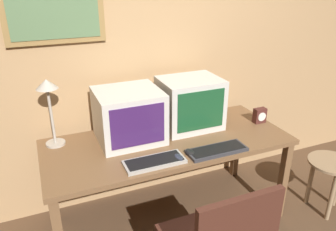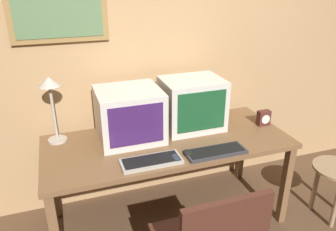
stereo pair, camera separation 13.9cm
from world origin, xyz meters
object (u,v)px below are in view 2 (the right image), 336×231
keyboard_side (216,152)px  monitor_left (129,114)px  keyboard_main (151,161)px  mouse_near_keyboard (188,153)px  side_stool (335,178)px  mouse_far_corner (176,158)px  monitor_right (192,104)px  desk_clock (264,118)px  desk_lamp (51,94)px

keyboard_side → monitor_left: bearing=139.6°
keyboard_main → mouse_near_keyboard: (0.26, 0.01, 0.00)m
keyboard_side → side_stool: bearing=-6.7°
keyboard_main → mouse_far_corner: (0.16, -0.02, 0.00)m
keyboard_side → side_stool: size_ratio=0.91×
monitor_right → side_stool: size_ratio=0.98×
side_stool → keyboard_main: bearing=174.3°
monitor_right → desk_clock: 0.60m
keyboard_main → mouse_far_corner: size_ratio=3.71×
monitor_left → side_stool: 1.68m
desk_clock → mouse_near_keyboard: bearing=-161.7°
desk_lamp → side_stool: (2.01, -0.66, -0.71)m
monitor_left → desk_clock: 1.07m
keyboard_side → mouse_far_corner: mouse_far_corner is taller
monitor_left → keyboard_main: bearing=-83.4°
monitor_left → mouse_far_corner: bearing=-63.6°
monitor_left → side_stool: size_ratio=0.98×
mouse_far_corner → side_stool: mouse_far_corner is taller
keyboard_main → desk_clock: (1.01, 0.26, 0.05)m
mouse_far_corner → side_stool: (1.29, -0.12, -0.37)m
desk_clock → desk_lamp: bearing=170.7°
keyboard_main → keyboard_side: size_ratio=0.94×
keyboard_main → side_stool: bearing=-5.7°
keyboard_side → desk_lamp: desk_lamp is taller
desk_lamp → keyboard_side: bearing=-28.2°
keyboard_side → mouse_far_corner: bearing=179.5°
mouse_far_corner → desk_clock: size_ratio=0.87×
mouse_far_corner → desk_lamp: desk_lamp is taller
monitor_left → desk_clock: size_ratio=3.73×
keyboard_side → keyboard_main: bearing=176.7°
mouse_far_corner → desk_lamp: (-0.72, 0.54, 0.35)m
monitor_right → desk_clock: size_ratio=3.75×
monitor_right → desk_lamp: size_ratio=0.94×
keyboard_side → desk_clock: 0.64m
keyboard_main → mouse_near_keyboard: 0.26m
mouse_far_corner → keyboard_main: bearing=171.8°
keyboard_side → mouse_near_keyboard: bearing=169.2°
monitor_left → keyboard_side: (0.49, -0.42, -0.17)m
keyboard_side → mouse_near_keyboard: (-0.19, 0.04, 0.00)m
keyboard_side → mouse_far_corner: (-0.29, 0.00, 0.00)m
monitor_right → desk_clock: bearing=-15.8°
keyboard_main → keyboard_side: (0.45, -0.03, 0.00)m
mouse_far_corner → desk_lamp: 0.96m
keyboard_main → side_stool: (1.45, -0.14, -0.36)m
keyboard_main → desk_lamp: 0.84m
monitor_left → side_stool: monitor_left is taller
monitor_left → keyboard_main: monitor_left is taller
keyboard_main → desk_lamp: size_ratio=0.82×
desk_clock → desk_lamp: size_ratio=0.25×
desk_lamp → mouse_near_keyboard: bearing=-31.6°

